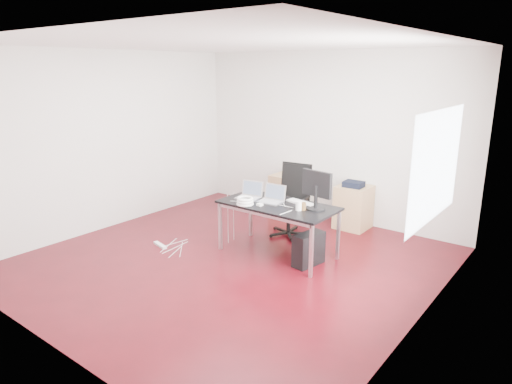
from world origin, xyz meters
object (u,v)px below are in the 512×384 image
Objects in this scene: desk at (278,208)px; filing_cabinet_left at (287,194)px; office_chair at (291,196)px; filing_cabinet_right at (353,207)px; pc_tower at (309,249)px.

filing_cabinet_left is (-0.94, 1.65, -0.33)m from desk.
filing_cabinet_left is at bearing 119.77° from desk.
office_chair is at bearing 111.00° from desk.
office_chair is 1.09m from filing_cabinet_right.
office_chair is 1.54× the size of filing_cabinet_right.
filing_cabinet_right is at bearing 106.67° from pc_tower.
pc_tower is (1.47, -1.69, -0.13)m from filing_cabinet_left.
filing_cabinet_left is 1.56× the size of pc_tower.
filing_cabinet_right is (0.65, 0.83, -0.26)m from office_chair.
filing_cabinet_left is (-0.63, 0.83, -0.26)m from office_chair.
office_chair is 1.54× the size of filing_cabinet_left.
filing_cabinet_right is 1.56× the size of pc_tower.
filing_cabinet_left is 2.24m from pc_tower.
office_chair is (-0.31, 0.81, -0.07)m from desk.
office_chair reaches higher than filing_cabinet_left.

